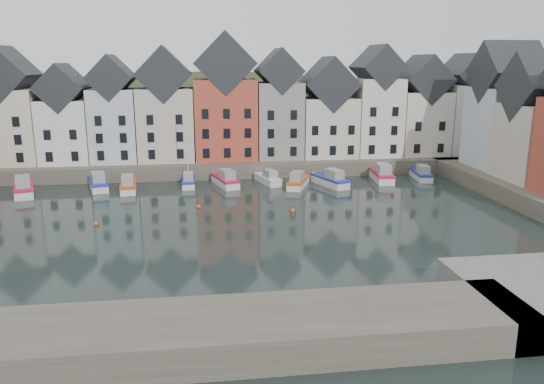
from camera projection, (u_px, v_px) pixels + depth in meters
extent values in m
plane|color=black|center=(241.00, 229.00, 51.14)|extent=(260.00, 260.00, 0.00)
cube|color=#4F463C|center=(225.00, 162.00, 79.76)|extent=(90.00, 16.00, 2.00)
cube|color=#4F463C|center=(86.00, 343.00, 28.43)|extent=(50.00, 6.00, 2.00)
ellipsoid|color=#29351A|center=(221.00, 229.00, 109.33)|extent=(153.60, 70.40, 64.00)
sphere|color=black|center=(142.00, 101.00, 96.24)|extent=(5.77, 5.77, 5.77)
sphere|color=black|center=(336.00, 99.00, 110.89)|extent=(5.27, 5.27, 5.27)
sphere|color=black|center=(378.00, 102.00, 105.56)|extent=(5.07, 5.07, 5.07)
sphere|color=black|center=(291.00, 103.00, 104.23)|extent=(5.01, 5.01, 5.01)
sphere|color=black|center=(16.00, 112.00, 99.10)|extent=(3.94, 3.94, 3.94)
sphere|color=black|center=(353.00, 99.00, 110.88)|extent=(5.21, 5.21, 5.21)
sphere|color=black|center=(227.00, 99.00, 105.83)|extent=(5.45, 5.45, 5.45)
sphere|color=black|center=(418.00, 107.00, 100.84)|extent=(4.49, 4.49, 4.49)
cube|color=beige|center=(12.00, 126.00, 72.58)|extent=(7.67, 8.00, 10.07)
cube|color=black|center=(6.00, 75.00, 70.92)|extent=(7.67, 8.16, 7.67)
cube|color=white|center=(67.00, 131.00, 73.71)|extent=(6.56, 8.00, 8.61)
cube|color=black|center=(63.00, 88.00, 72.29)|extent=(6.56, 8.16, 6.56)
cube|color=silver|center=(115.00, 125.00, 74.39)|extent=(6.20, 8.00, 10.02)
cube|color=black|center=(112.00, 78.00, 72.83)|extent=(6.20, 8.16, 6.20)
cube|color=beige|center=(167.00, 124.00, 75.31)|extent=(7.70, 8.00, 10.08)
cube|color=black|center=(164.00, 74.00, 73.65)|extent=(7.70, 8.16, 7.70)
cube|color=#B44733|center=(225.00, 119.00, 76.26)|extent=(8.69, 8.00, 11.28)
cube|color=black|center=(224.00, 63.00, 74.39)|extent=(8.69, 8.16, 8.69)
cube|color=gray|center=(278.00, 120.00, 77.33)|extent=(6.43, 8.00, 10.78)
cube|color=black|center=(278.00, 71.00, 75.66)|extent=(6.43, 8.16, 6.43)
cube|color=beige|center=(327.00, 127.00, 78.55)|extent=(7.88, 8.00, 8.56)
cube|color=black|center=(328.00, 84.00, 77.06)|extent=(7.88, 8.16, 7.88)
cube|color=silver|center=(375.00, 117.00, 79.18)|extent=(6.50, 8.00, 11.27)
cube|color=black|center=(377.00, 67.00, 77.45)|extent=(6.50, 8.16, 6.50)
cube|color=beige|center=(419.00, 123.00, 80.33)|extent=(7.23, 8.00, 9.32)
cube|color=black|center=(422.00, 79.00, 78.79)|extent=(7.23, 8.16, 7.23)
cube|color=white|center=(462.00, 119.00, 81.11)|extent=(6.18, 8.00, 10.32)
cube|color=black|center=(466.00, 74.00, 79.51)|extent=(6.18, 8.16, 6.18)
cube|color=silver|center=(503.00, 128.00, 69.77)|extent=(7.47, 8.00, 10.38)
cube|color=black|center=(509.00, 72.00, 68.05)|extent=(7.62, 8.00, 8.00)
cube|color=beige|center=(540.00, 142.00, 62.25)|extent=(8.14, 8.00, 8.89)
sphere|color=#D24B18|center=(199.00, 207.00, 58.28)|extent=(0.50, 0.50, 0.50)
sphere|color=#D24B18|center=(293.00, 211.00, 56.70)|extent=(0.50, 0.50, 0.50)
sphere|color=#D24B18|center=(96.00, 224.00, 52.16)|extent=(0.50, 0.50, 0.50)
cube|color=silver|center=(24.00, 191.00, 64.33)|extent=(3.93, 7.13, 1.25)
cube|color=#BF1B3D|center=(23.00, 186.00, 64.16)|extent=(4.08, 7.29, 0.28)
cube|color=gray|center=(23.00, 182.00, 63.10)|extent=(2.31, 3.07, 1.37)
cube|color=silver|center=(98.00, 186.00, 67.22)|extent=(3.46, 6.59, 1.16)
cube|color=#212F9B|center=(98.00, 181.00, 67.07)|extent=(3.60, 6.74, 0.26)
cube|color=gray|center=(98.00, 177.00, 66.07)|extent=(2.08, 2.82, 1.26)
cube|color=silver|center=(128.00, 188.00, 66.13)|extent=(2.34, 6.11, 1.09)
cube|color=#D24B18|center=(128.00, 183.00, 65.98)|extent=(2.45, 6.24, 0.25)
cube|color=gray|center=(128.00, 180.00, 64.99)|extent=(1.61, 2.51, 1.19)
cube|color=silver|center=(189.00, 183.00, 68.82)|extent=(1.65, 5.31, 0.97)
cube|color=#212F9B|center=(188.00, 179.00, 68.69)|extent=(1.74, 5.41, 0.22)
cube|color=gray|center=(188.00, 177.00, 67.81)|extent=(1.26, 2.13, 1.06)
cylinder|color=silver|center=(187.00, 145.00, 68.14)|extent=(0.12, 0.12, 9.69)
cube|color=silver|center=(225.00, 183.00, 68.92)|extent=(3.52, 6.56, 1.15)
cube|color=#BF1B3D|center=(225.00, 178.00, 68.77)|extent=(3.66, 6.71, 0.26)
cube|color=gray|center=(227.00, 175.00, 67.78)|extent=(2.09, 2.82, 1.26)
cube|color=silver|center=(268.00, 181.00, 70.15)|extent=(3.14, 5.72, 1.00)
cube|color=silver|center=(268.00, 177.00, 70.02)|extent=(3.26, 5.85, 0.23)
cube|color=gray|center=(270.00, 174.00, 69.16)|extent=(1.85, 2.46, 1.10)
cube|color=silver|center=(298.00, 184.00, 68.21)|extent=(3.89, 6.18, 1.09)
cube|color=#D24B18|center=(298.00, 180.00, 68.06)|extent=(4.02, 6.33, 0.25)
cube|color=gray|center=(297.00, 176.00, 67.08)|extent=(2.18, 2.72, 1.19)
cube|color=silver|center=(330.00, 183.00, 68.93)|extent=(3.97, 6.64, 1.17)
cube|color=#212F9B|center=(330.00, 178.00, 68.78)|extent=(4.12, 6.80, 0.27)
cube|color=gray|center=(334.00, 174.00, 67.81)|extent=(2.27, 2.90, 1.27)
cube|color=silver|center=(381.00, 177.00, 71.86)|extent=(2.77, 7.03, 1.26)
cube|color=#BF1B3D|center=(381.00, 172.00, 71.70)|extent=(2.90, 7.18, 0.29)
cube|color=gray|center=(383.00, 169.00, 70.54)|extent=(1.88, 2.89, 1.37)
cube|color=silver|center=(421.00, 176.00, 72.79)|extent=(2.49, 5.97, 1.06)
cube|color=#212F9B|center=(421.00, 172.00, 72.66)|extent=(2.60, 6.09, 0.24)
cube|color=gray|center=(423.00, 169.00, 71.67)|extent=(1.65, 2.47, 1.16)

